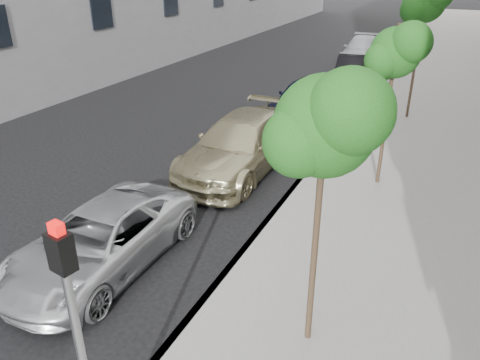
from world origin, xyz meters
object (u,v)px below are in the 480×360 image
Objects in this scene: tree_far at (426,2)px; sedan_blue at (306,98)px; sedan_black at (351,69)px; suv at (241,144)px; minivan at (101,240)px; tree_near at (327,126)px; sedan_rear at (362,50)px; tree_mid at (397,53)px; signal_pole at (76,329)px.

tree_far is 5.39m from sedan_blue.
suv is at bearing -99.90° from sedan_black.
tree_near is at bearing -3.51° from minivan.
tree_far is at bearing -72.49° from sedan_rear.
sedan_black is at bearing -87.48° from sedan_rear.
suv is at bearing 85.02° from minivan.
tree_mid reaches higher than suv.
tree_near is at bearing -86.69° from sedan_black.
tree_far is at bearing 70.74° from minivan.
suv is 17.50m from sedan_rear.
tree_near is 7.80m from suv.
tree_mid is at bearing -46.39° from sedan_blue.
tree_far reaches higher than tree_near.
sedan_blue is 1.13× the size of sedan_black.
tree_far reaches higher than sedan_black.
suv reaches higher than sedan_rear.
sedan_rear reaches higher than sedan_black.
sedan_blue is at bearing 107.90° from tree_near.
tree_mid reaches higher than sedan_black.
suv is at bearing -119.64° from tree_far.
sedan_black is (1.07, 17.99, 0.03)m from minivan.
sedan_rear is at bearing 89.01° from minivan.
signal_pole is at bearing -74.21° from suv.
tree_mid is at bearing 9.34° from suv.
tree_mid is 0.94× the size of minivan.
tree_near reaches higher than sedan_black.
sedan_rear is (0.02, 17.50, -0.07)m from suv.
sedan_rear is at bearing 99.62° from tree_near.
sedan_blue is at bearing 86.53° from minivan.
tree_near is at bearing -83.66° from sedan_rear.
tree_far is 1.50× the size of signal_pole.
suv reaches higher than sedan_black.
sedan_blue is at bearing -92.24° from sedan_rear.
suv is 12.32m from sedan_black.
tree_near is 0.98× the size of sedan_blue.
sedan_blue is (-3.76, 5.16, -2.91)m from tree_mid.
tree_far is at bearing -64.27° from sedan_black.
sedan_rear is (-3.98, 23.48, -3.08)m from tree_near.
tree_far reaches higher than minivan.
suv is at bearing -93.33° from sedan_rear.
tree_mid is at bearing 54.22° from minivan.
minivan is 11.38m from sedan_blue.
tree_mid is 7.02m from sedan_blue.
sedan_black is (-3.45, 18.29, -3.14)m from tree_near.
tree_near is 0.89× the size of sedan_rear.
tree_near is 6.50m from tree_mid.
sedan_blue is 6.64m from sedan_black.
tree_near reaches higher than minivan.
sedan_blue is at bearing 126.12° from tree_mid.
tree_mid is at bearing -81.06° from sedan_black.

